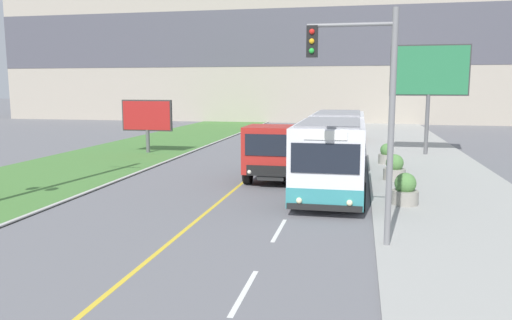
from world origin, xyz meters
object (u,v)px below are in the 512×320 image
Objects in this scene: city_bus at (334,149)px; planter_round_near at (405,190)px; car_distant at (346,132)px; planter_round_third at (387,155)px; billboard_large at (429,74)px; dump_truck at (278,153)px; billboard_small at (147,117)px; traffic_light_mast at (367,99)px; planter_round_second at (394,169)px.

city_bus is 10.91× the size of planter_round_near.
planter_round_near is (2.70, -3.81, -0.93)m from city_bus.
car_distant is 3.91× the size of planter_round_third.
planter_round_near is at bearing -99.74° from billboard_large.
billboard_small reaches higher than dump_truck.
traffic_light_mast is at bearing -101.65° from billboard_large.
billboard_large is (5.02, -7.39, 4.28)m from car_distant.
billboard_small is at bearing 141.74° from dump_truck.
city_bus is 3.65× the size of billboard_small.
billboard_large reaches higher than planter_round_second.
planter_round_second is at bearing -104.94° from billboard_large.
planter_round_second is (-2.46, -9.20, -4.39)m from billboard_large.
dump_truck is 1.94× the size of billboard_small.
city_bus is 11.90m from billboard_large.
traffic_light_mast is at bearing -95.26° from planter_round_third.
car_distant is 15.76m from billboard_small.
billboard_large reaches higher than planter_round_near.
planter_round_third is at bearing 66.21° from city_bus.
planter_round_near is (2.62, -21.38, -0.11)m from car_distant.
billboard_small is (-12.21, 7.83, 0.80)m from city_bus.
planter_round_third is (-2.56, -4.42, -4.41)m from billboard_large.
billboard_large is (3.88, 18.85, 1.05)m from traffic_light_mast.
car_distant is 21.54m from planter_round_near.
planter_round_near is 1.03× the size of planter_round_third.
planter_round_second is at bearing 8.60° from dump_truck.
planter_round_near is (1.48, 4.86, -3.34)m from traffic_light_mast.
city_bus is at bearing -32.66° from billboard_small.
traffic_light_mast reaches higher than planter_round_second.
car_distant is (2.61, 17.37, -0.58)m from dump_truck.
planter_round_third is at bearing -78.21° from car_distant.
planter_round_second is 4.79m from planter_round_third.
traffic_light_mast is at bearing -98.43° from planter_round_second.
traffic_light_mast reaches higher than city_bus.
car_distant is 9.91m from billboard_large.
planter_round_near is at bearing -89.07° from planter_round_third.
dump_truck is at bearing 142.54° from planter_round_near.
city_bus is at bearing -90.25° from car_distant.
planter_round_second is at bearing 90.67° from planter_round_near.
car_distant is at bearing 92.48° from traffic_light_mast.
car_distant is 16.79m from planter_round_second.
billboard_small is 18.99m from planter_round_near.
city_bus is 11.26× the size of planter_round_third.
billboard_small is 16.44m from planter_round_second.
billboard_small reaches higher than city_bus.
car_distant is at bearing 124.17° from billboard_large.
planter_round_near is (14.90, -11.64, -1.73)m from billboard_small.
planter_round_third is at bearing 91.19° from planter_round_second.
billboard_small is at bearing 129.13° from traffic_light_mast.
planter_round_second is at bearing -24.77° from billboard_small.
dump_truck is at bearing -38.26° from billboard_small.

